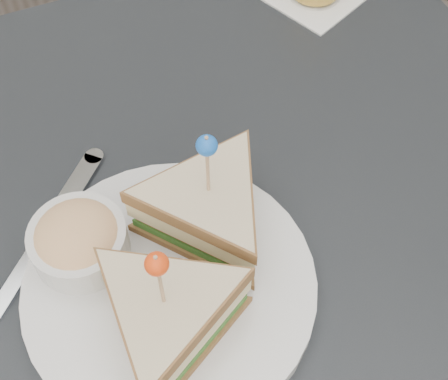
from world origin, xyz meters
TOP-DOWN VIEW (x-y plane):
  - table at (0.00, 0.00)m, footprint 0.80×0.80m
  - plate_meal at (-0.06, -0.04)m, footprint 0.30×0.28m
  - cutlery_knife at (-0.16, 0.06)m, footprint 0.16×0.16m

SIDE VIEW (x-z plane):
  - table at x=0.00m, z-range 0.30..1.05m
  - cutlery_knife at x=-0.16m, z-range 0.75..0.76m
  - plate_meal at x=-0.06m, z-range 0.71..0.87m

